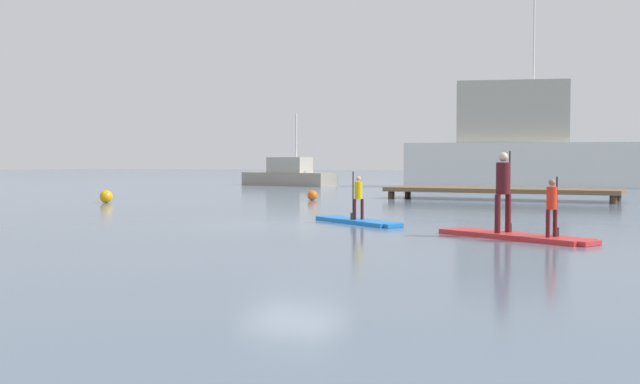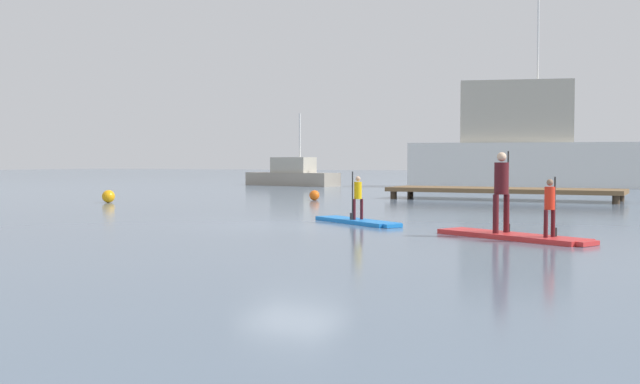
% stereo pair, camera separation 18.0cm
% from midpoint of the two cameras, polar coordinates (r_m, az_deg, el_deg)
% --- Properties ---
extents(ground_plane, '(240.00, 240.00, 0.00)m').
position_cam_midpoint_polar(ground_plane, '(18.63, -1.79, -2.58)').
color(ground_plane, slate).
extents(paddleboard_near, '(3.02, 2.22, 0.10)m').
position_cam_midpoint_polar(paddleboard_near, '(19.19, 3.22, -2.29)').
color(paddleboard_near, blue).
rests_on(paddleboard_near, ground).
extents(paddler_child_solo, '(0.28, 0.35, 1.25)m').
position_cam_midpoint_polar(paddler_child_solo, '(19.14, 3.20, -0.25)').
color(paddler_child_solo, '#4C1419').
rests_on(paddler_child_solo, paddleboard_near).
extents(paddleboard_far, '(3.52, 2.17, 0.10)m').
position_cam_midpoint_polar(paddleboard_far, '(15.88, 15.10, -3.34)').
color(paddleboard_far, red).
rests_on(paddleboard_far, ground).
extents(paddler_adult, '(0.40, 0.49, 1.73)m').
position_cam_midpoint_polar(paddler_adult, '(16.01, 14.21, 0.41)').
color(paddler_adult, '#4C1419').
rests_on(paddler_adult, paddleboard_far).
extents(paddler_child_front, '(0.27, 0.38, 1.20)m').
position_cam_midpoint_polar(paddler_child_front, '(15.33, 17.73, -0.93)').
color(paddler_child_front, '#4C1419').
rests_on(paddler_child_front, paddleboard_far).
extents(fishing_boat_white_large, '(16.29, 8.46, 13.90)m').
position_cam_midpoint_polar(fishing_boat_white_large, '(48.50, 15.98, 3.13)').
color(fishing_boat_white_large, silver).
rests_on(fishing_boat_white_large, ground).
extents(motor_boat_small_navy, '(7.36, 3.27, 4.87)m').
position_cam_midpoint_polar(motor_boat_small_navy, '(50.06, -2.07, 1.33)').
color(motor_boat_small_navy, '#9E9384').
rests_on(motor_boat_small_navy, ground).
extents(floating_dock, '(9.64, 2.75, 0.51)m').
position_cam_midpoint_polar(floating_dock, '(31.94, 14.19, 0.13)').
color(floating_dock, brown).
rests_on(floating_dock, ground).
extents(mooring_buoy_near, '(0.50, 0.50, 0.50)m').
position_cam_midpoint_polar(mooring_buoy_near, '(30.03, -15.92, -0.33)').
color(mooring_buoy_near, orange).
rests_on(mooring_buoy_near, ground).
extents(mooring_buoy_mid, '(0.43, 0.43, 0.43)m').
position_cam_midpoint_polar(mooring_buoy_mid, '(30.63, -0.27, -0.26)').
color(mooring_buoy_mid, orange).
rests_on(mooring_buoy_mid, ground).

